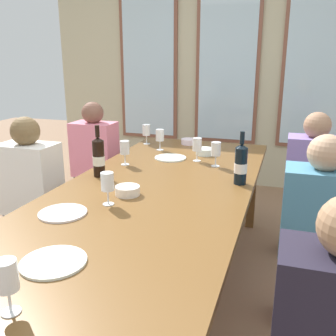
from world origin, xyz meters
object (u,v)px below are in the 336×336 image
(wine_bottle_0, at_px, (99,157))
(seated_person_0, at_px, (33,201))
(tasting_bowl_0, at_px, (128,191))
(white_plate_2, at_px, (170,158))
(wine_glass_0, at_px, (6,277))
(wine_glass_4, at_px, (125,149))
(tasting_bowl_2, at_px, (205,152))
(wine_glass_5, at_px, (160,136))
(white_plate_1, at_px, (63,213))
(seated_person_4, at_px, (96,167))
(wine_glass_1, at_px, (216,150))
(dining_table, at_px, (155,197))
(wine_glass_8, at_px, (146,131))
(tasting_bowl_1, at_px, (189,142))
(wine_glass_6, at_px, (107,182))
(wine_glass_3, at_px, (197,145))
(seated_person_5, at_px, (310,190))
(seated_person_1, at_px, (316,241))
(wine_bottle_2, at_px, (241,164))
(white_plate_0, at_px, (54,262))

(wine_bottle_0, bearing_deg, seated_person_0, -173.65)
(wine_bottle_0, distance_m, tasting_bowl_0, 0.42)
(white_plate_2, distance_m, seated_person_0, 1.03)
(wine_glass_0, distance_m, wine_glass_4, 1.64)
(white_plate_2, distance_m, wine_bottle_0, 0.65)
(wine_bottle_0, relative_size, wine_glass_4, 1.90)
(tasting_bowl_2, relative_size, wine_glass_4, 0.83)
(wine_glass_5, bearing_deg, white_plate_1, -90.76)
(wine_bottle_0, bearing_deg, seated_person_4, 120.61)
(wine_glass_1, xyz_separation_m, seated_person_4, (-1.17, 0.38, -0.33))
(dining_table, bearing_deg, wine_glass_8, 113.42)
(wine_glass_0, bearing_deg, tasting_bowl_1, 91.97)
(tasting_bowl_2, height_order, wine_glass_0, wine_glass_0)
(wine_glass_5, relative_size, wine_glass_6, 1.00)
(tasting_bowl_0, relative_size, wine_glass_6, 0.79)
(white_plate_1, xyz_separation_m, wine_glass_3, (0.39, 1.16, 0.12))
(white_plate_1, bearing_deg, dining_table, 59.52)
(wine_bottle_0, bearing_deg, seated_person_5, 29.98)
(tasting_bowl_0, xyz_separation_m, tasting_bowl_1, (-0.00, 1.35, -0.00))
(white_plate_2, height_order, seated_person_1, seated_person_1)
(wine_glass_5, relative_size, seated_person_5, 0.16)
(dining_table, bearing_deg, tasting_bowl_1, 95.18)
(wine_glass_3, distance_m, wine_glass_5, 0.44)
(white_plate_2, bearing_deg, tasting_bowl_2, 40.51)
(wine_bottle_0, bearing_deg, wine_glass_1, 34.23)
(wine_glass_4, height_order, seated_person_0, seated_person_0)
(wine_glass_3, bearing_deg, seated_person_0, -148.90)
(tasting_bowl_1, relative_size, wine_glass_0, 0.80)
(wine_bottle_2, xyz_separation_m, tasting_bowl_1, (-0.57, 0.96, -0.10))
(seated_person_4, bearing_deg, tasting_bowl_0, -53.70)
(wine_glass_4, bearing_deg, tasting_bowl_2, 43.62)
(wine_glass_4, bearing_deg, wine_glass_6, -72.40)
(wine_glass_3, distance_m, wine_glass_4, 0.53)
(dining_table, distance_m, wine_glass_0, 1.21)
(wine_glass_4, bearing_deg, seated_person_0, -146.91)
(seated_person_1, bearing_deg, wine_glass_6, -161.81)
(tasting_bowl_0, bearing_deg, wine_glass_5, 99.39)
(wine_glass_4, bearing_deg, seated_person_4, 135.11)
(wine_glass_6, distance_m, wine_glass_8, 1.44)
(wine_bottle_2, bearing_deg, seated_person_0, -172.63)
(wine_glass_3, height_order, seated_person_4, seated_person_4)
(white_plate_2, height_order, wine_glass_6, wine_glass_6)
(white_plate_0, bearing_deg, white_plate_1, 118.91)
(white_plate_0, relative_size, wine_glass_4, 1.42)
(wine_glass_4, height_order, seated_person_5, seated_person_5)
(wine_glass_5, bearing_deg, tasting_bowl_2, -5.46)
(wine_glass_6, bearing_deg, wine_glass_1, 66.02)
(white_plate_2, height_order, seated_person_0, seated_person_0)
(white_plate_2, distance_m, wine_glass_1, 0.40)
(white_plate_1, xyz_separation_m, seated_person_5, (1.21, 1.38, -0.22))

